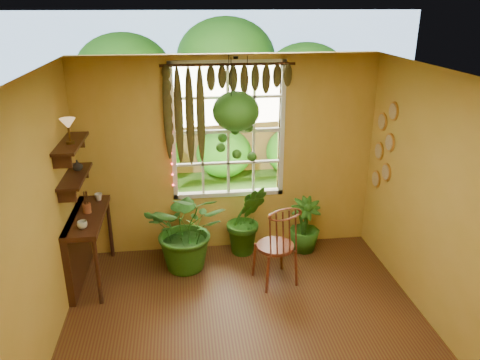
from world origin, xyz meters
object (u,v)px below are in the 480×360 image
object	(u,v)px
potted_plant_mid	(247,219)
hanging_basket	(236,118)
potted_plant_left	(188,229)
counter_ledge	(81,240)
windsor_chair	(276,257)

from	to	relation	value
potted_plant_mid	hanging_basket	world-z (taller)	hanging_basket
potted_plant_left	potted_plant_mid	xyz separation A→B (m)	(0.81, 0.30, -0.06)
counter_ledge	windsor_chair	world-z (taller)	windsor_chair
windsor_chair	counter_ledge	bearing A→B (deg)	155.89
windsor_chair	potted_plant_mid	size ratio (longest dim) A/B	1.23
hanging_basket	potted_plant_left	bearing A→B (deg)	-155.78
windsor_chair	potted_plant_left	distance (m)	1.19
windsor_chair	potted_plant_left	size ratio (longest dim) A/B	1.09
windsor_chair	hanging_basket	world-z (taller)	hanging_basket
potted_plant_left	potted_plant_mid	distance (m)	0.87
potted_plant_left	hanging_basket	size ratio (longest dim) A/B	0.86
counter_ledge	potted_plant_left	size ratio (longest dim) A/B	1.05
windsor_chair	hanging_basket	size ratio (longest dim) A/B	0.94
counter_ledge	potted_plant_left	world-z (taller)	potted_plant_left
counter_ledge	potted_plant_left	bearing A→B (deg)	4.96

